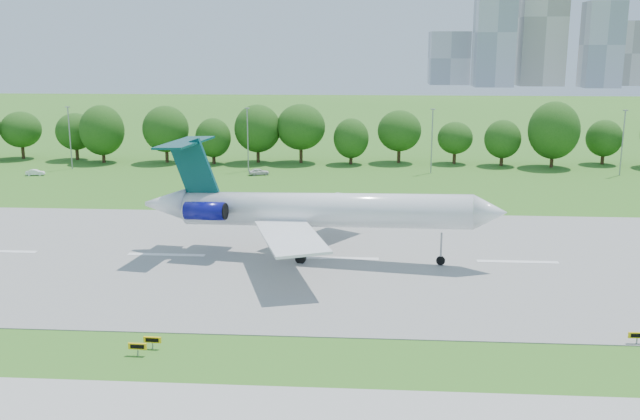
{
  "coord_description": "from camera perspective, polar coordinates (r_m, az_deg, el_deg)",
  "views": [
    {
      "loc": [
        3.2,
        -52.6,
        23.68
      ],
      "look_at": [
        -1.69,
        18.0,
        7.3
      ],
      "focal_mm": 40.0,
      "sensor_mm": 36.0,
      "label": 1
    }
  ],
  "objects": [
    {
      "name": "taxi_sign_right",
      "position": [
        63.99,
        24.05,
        -9.15
      ],
      "size": [
        1.46,
        0.24,
        1.03
      ],
      "rotation": [
        0.0,
        0.0,
        0.04
      ],
      "color": "gray",
      "rests_on": "ground"
    },
    {
      "name": "skyline",
      "position": [
        453.74,
        16.76,
        13.35
      ],
      "size": [
        127.0,
        52.0,
        80.0
      ],
      "color": "#B2B2B7",
      "rests_on": "ground"
    },
    {
      "name": "ground",
      "position": [
        57.77,
        0.45,
        -11.17
      ],
      "size": [
        600.0,
        600.0,
        0.0
      ],
      "primitive_type": "plane",
      "color": "#30651A",
      "rests_on": "ground"
    },
    {
      "name": "service_vehicle_b",
      "position": [
        133.91,
        -4.92,
        3.07
      ],
      "size": [
        4.04,
        2.67,
        1.28
      ],
      "primitive_type": "imported",
      "rotation": [
        0.0,
        0.0,
        1.91
      ],
      "color": "silver",
      "rests_on": "ground"
    },
    {
      "name": "tree_line",
      "position": [
        145.69,
        2.69,
        6.12
      ],
      "size": [
        288.4,
        8.4,
        10.4
      ],
      "color": "#382314",
      "rests_on": "ground"
    },
    {
      "name": "light_poles",
      "position": [
        135.83,
        1.53,
        5.69
      ],
      "size": [
        175.9,
        0.25,
        12.19
      ],
      "color": "gray",
      "rests_on": "ground"
    },
    {
      "name": "airliner",
      "position": [
        80.22,
        -1.1,
        0.14
      ],
      "size": [
        41.67,
        30.11,
        13.41
      ],
      "rotation": [
        0.0,
        -0.03,
        -0.14
      ],
      "color": "white",
      "rests_on": "ground"
    },
    {
      "name": "taxi_sign_centre",
      "position": [
        58.35,
        -14.4,
        -10.53
      ],
      "size": [
        1.48,
        0.23,
        1.04
      ],
      "rotation": [
        0.0,
        0.0,
        -0.03
      ],
      "color": "gray",
      "rests_on": "ground"
    },
    {
      "name": "service_vehicle_a",
      "position": [
        143.35,
        -21.83,
        2.81
      ],
      "size": [
        3.51,
        1.84,
        1.1
      ],
      "primitive_type": "imported",
      "rotation": [
        0.0,
        0.0,
        1.78
      ],
      "color": "white",
      "rests_on": "ground"
    },
    {
      "name": "taxi_sign_left",
      "position": [
        59.3,
        -13.27,
        -10.09
      ],
      "size": [
        1.45,
        0.25,
        1.01
      ],
      "rotation": [
        0.0,
        0.0,
        -0.05
      ],
      "color": "gray",
      "rests_on": "ground"
    },
    {
      "name": "runway",
      "position": [
        81.18,
        1.53,
        -3.9
      ],
      "size": [
        400.0,
        45.0,
        0.08
      ],
      "primitive_type": "cube",
      "color": "gray",
      "rests_on": "ground"
    }
  ]
}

